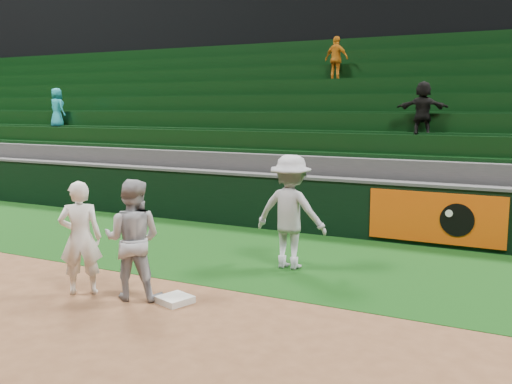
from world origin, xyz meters
TOP-DOWN VIEW (x-y plane):
  - ground at (0.00, 0.00)m, footprint 70.00×70.00m
  - foul_grass at (0.00, 3.00)m, footprint 36.00×4.20m
  - upper_deck at (0.00, 17.45)m, footprint 40.00×12.00m
  - first_base at (0.28, 0.07)m, footprint 0.52×0.52m
  - first_baseman at (-1.18, -0.20)m, footprint 0.74×0.69m
  - baserunner at (-0.36, -0.02)m, footprint 1.02×0.91m
  - base_coach at (1.03, 2.44)m, footprint 1.26×0.73m
  - field_wall at (0.03, 5.20)m, footprint 36.00×0.45m
  - stadium_seating at (-0.00, 8.97)m, footprint 36.00×5.95m

SIDE VIEW (x-z plane):
  - ground at x=0.00m, z-range 0.00..0.00m
  - foul_grass at x=0.00m, z-range 0.00..0.01m
  - first_base at x=0.28m, z-range 0.00..0.09m
  - field_wall at x=0.03m, z-range 0.01..1.26m
  - first_baseman at x=-1.18m, z-range 0.00..1.69m
  - baserunner at x=-0.36m, z-range 0.00..1.74m
  - base_coach at x=1.03m, z-range 0.01..1.95m
  - stadium_seating at x=0.00m, z-range -0.73..4.12m
  - upper_deck at x=0.00m, z-range 0.00..12.00m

